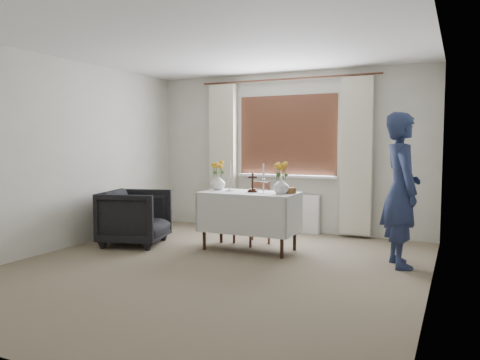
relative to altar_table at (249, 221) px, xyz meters
name	(u,v)px	position (x,y,z in m)	size (l,w,h in m)	color
ground	(212,268)	(-0.01, -1.00, -0.38)	(5.00, 5.00, 0.00)	#7C6F55
altar_table	(249,221)	(0.00, 0.00, 0.00)	(1.24, 0.64, 0.76)	white
wooden_chair	(251,213)	(-0.13, 0.37, 0.05)	(0.40, 0.40, 0.87)	#512D1B
armchair	(135,217)	(-1.56, -0.36, 0.00)	(0.81, 0.83, 0.76)	black
person	(401,190)	(1.87, 0.00, 0.49)	(0.64, 0.42, 1.74)	navy
radiator	(285,213)	(-0.01, 1.42, -0.08)	(1.10, 0.10, 0.60)	silver
wooden_cross	(253,182)	(0.04, 0.01, 0.51)	(0.12, 0.09, 0.26)	black
candlestick_left	(230,177)	(-0.28, -0.01, 0.58)	(0.11, 0.11, 0.39)	white
candlestick_right	(263,178)	(0.21, -0.04, 0.57)	(0.11, 0.11, 0.38)	white
flower_vase_left	(218,182)	(-0.51, 0.09, 0.49)	(0.20, 0.20, 0.21)	silver
flower_vase_right	(281,186)	(0.44, -0.02, 0.48)	(0.20, 0.20, 0.21)	silver
wicker_basket	(289,190)	(0.50, 0.10, 0.42)	(0.19, 0.19, 0.07)	brown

